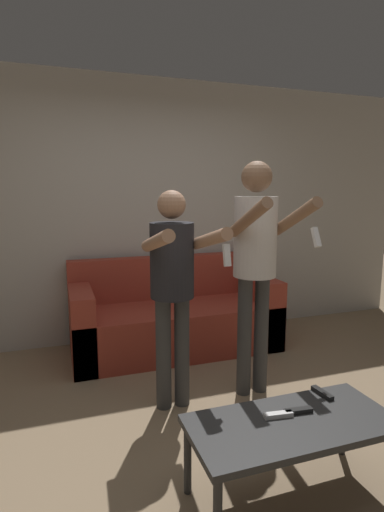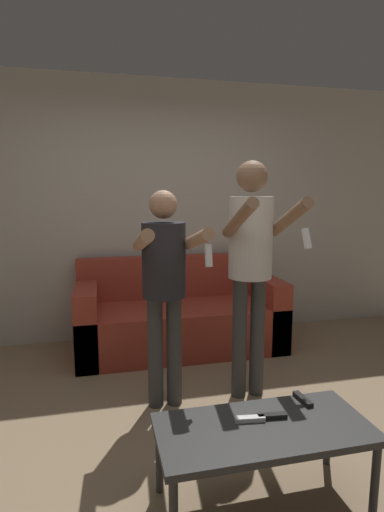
% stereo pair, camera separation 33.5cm
% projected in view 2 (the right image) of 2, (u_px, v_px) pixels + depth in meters
% --- Properties ---
extents(ground_plane, '(14.00, 14.00, 0.00)m').
position_uv_depth(ground_plane, '(200.00, 444.00, 2.49)').
color(ground_plane, '#937A5B').
extents(wall_back, '(6.40, 0.06, 2.70)m').
position_uv_depth(wall_back, '(153.00, 211.00, 4.23)').
color(wall_back, '#B7B2A8').
rests_on(wall_back, ground_plane).
extents(couch, '(1.99, 0.84, 0.89)m').
position_uv_depth(couch, '(180.00, 318.00, 4.00)').
color(couch, '#9E3828').
rests_on(couch, ground_plane).
extents(person_standing_left, '(0.43, 0.72, 1.57)m').
position_uv_depth(person_standing_left, '(165.00, 276.00, 2.78)').
color(person_standing_left, '#383838').
rests_on(person_standing_left, ground_plane).
extents(person_standing_right, '(0.44, 0.68, 1.77)m').
position_uv_depth(person_standing_right, '(251.00, 253.00, 2.91)').
color(person_standing_right, '#383838').
rests_on(person_standing_right, ground_plane).
extents(coffee_table, '(1.05, 0.48, 0.43)m').
position_uv_depth(coffee_table, '(264.00, 434.00, 1.95)').
color(coffee_table, '#2D2D2D').
rests_on(coffee_table, ground_plane).
extents(remote_near, '(0.15, 0.05, 0.02)m').
position_uv_depth(remote_near, '(272.00, 416.00, 2.01)').
color(remote_near, black).
rests_on(remote_near, coffee_table).
extents(remote_mid, '(0.15, 0.05, 0.02)m').
position_uv_depth(remote_mid, '(250.00, 419.00, 1.98)').
color(remote_mid, white).
rests_on(remote_mid, coffee_table).
extents(remote_far, '(0.05, 0.15, 0.02)m').
position_uv_depth(remote_far, '(303.00, 399.00, 2.17)').
color(remote_far, black).
rests_on(remote_far, coffee_table).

